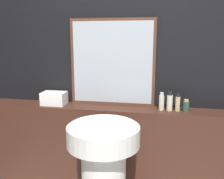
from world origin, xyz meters
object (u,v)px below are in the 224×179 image
at_px(pedestal_sink, 104,175).
at_px(lotion_bottle, 178,103).
at_px(mirror, 112,63).
at_px(towel_stack, 54,98).
at_px(conditioner_bottle, 170,102).
at_px(body_wash_bottle, 186,106).
at_px(shampoo_bottle, 161,102).

bearing_deg(pedestal_sink, lotion_bottle, 39.83).
height_order(pedestal_sink, mirror, mirror).
height_order(towel_stack, conditioner_bottle, conditioner_bottle).
relative_size(towel_stack, body_wash_bottle, 2.11).
distance_m(pedestal_sink, body_wash_bottle, 0.86).
bearing_deg(body_wash_bottle, lotion_bottle, 180.00).
bearing_deg(towel_stack, body_wash_bottle, -0.00).
height_order(pedestal_sink, towel_stack, towel_stack).
bearing_deg(mirror, conditioner_bottle, -10.91).
bearing_deg(mirror, towel_stack, -169.37).
distance_m(towel_stack, lotion_bottle, 1.09).
xyz_separation_m(shampoo_bottle, lotion_bottle, (0.13, 0.00, -0.00)).
distance_m(towel_stack, shampoo_bottle, 0.96).
bearing_deg(conditioner_bottle, body_wash_bottle, -0.00).
bearing_deg(towel_stack, mirror, 10.63).
relative_size(conditioner_bottle, body_wash_bottle, 1.57).
height_order(towel_stack, shampoo_bottle, shampoo_bottle).
bearing_deg(lotion_bottle, pedestal_sink, -140.17).
bearing_deg(shampoo_bottle, body_wash_bottle, 0.00).
bearing_deg(lotion_bottle, towel_stack, 180.00).
xyz_separation_m(shampoo_bottle, conditioner_bottle, (0.07, 0.00, 0.00)).
xyz_separation_m(lotion_bottle, body_wash_bottle, (0.07, -0.00, -0.02)).
relative_size(pedestal_sink, conditioner_bottle, 5.94).
relative_size(conditioner_bottle, lotion_bottle, 1.09).
height_order(mirror, shampoo_bottle, mirror).
height_order(conditioner_bottle, lotion_bottle, conditioner_bottle).
xyz_separation_m(towel_stack, conditioner_bottle, (1.02, 0.00, 0.02)).
bearing_deg(conditioner_bottle, mirror, 169.09).
bearing_deg(body_wash_bottle, conditioner_bottle, 180.00).
xyz_separation_m(pedestal_sink, towel_stack, (-0.56, 0.44, 0.44)).
bearing_deg(body_wash_bottle, towel_stack, 180.00).
xyz_separation_m(pedestal_sink, mirror, (-0.04, 0.54, 0.77)).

